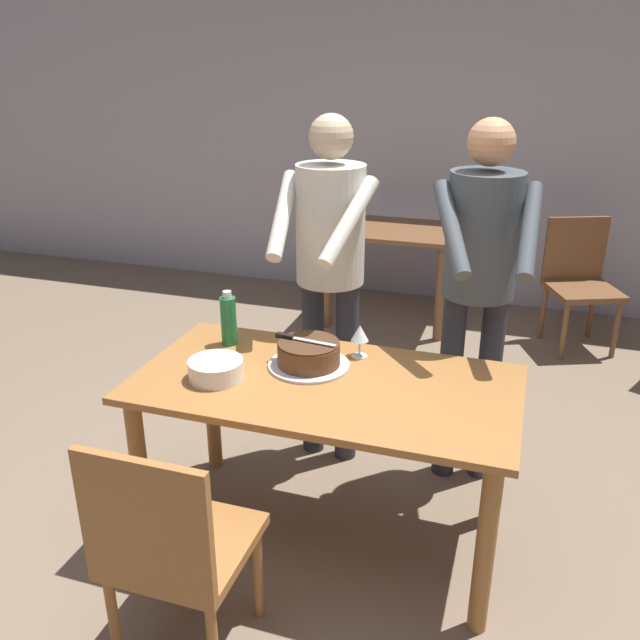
{
  "coord_description": "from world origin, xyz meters",
  "views": [
    {
      "loc": [
        0.71,
        -2.25,
        1.97
      ],
      "look_at": [
        -0.1,
        0.25,
        0.9
      ],
      "focal_mm": 37.24,
      "sensor_mm": 36.0,
      "label": 1
    }
  ],
  "objects": [
    {
      "name": "cake_knife",
      "position": [
        -0.18,
        0.11,
        0.87
      ],
      "size": [
        0.27,
        0.05,
        0.02
      ],
      "color": "silver",
      "rests_on": "cake_on_platter"
    },
    {
      "name": "main_dining_table",
      "position": [
        0.0,
        0.0,
        0.63
      ],
      "size": [
        1.53,
        0.79,
        0.75
      ],
      "color": "#9E6633",
      "rests_on": "ground_plane"
    },
    {
      "name": "cake_on_platter",
      "position": [
        -0.1,
        0.1,
        0.8
      ],
      "size": [
        0.34,
        0.34,
        0.11
      ],
      "color": "silver",
      "rests_on": "main_dining_table"
    },
    {
      "name": "person_standing_beside",
      "position": [
        0.51,
        0.64,
        1.08
      ],
      "size": [
        0.46,
        0.57,
        1.72
      ],
      "color": "#2D2D38",
      "rests_on": "ground_plane"
    },
    {
      "name": "plate_stack",
      "position": [
        -0.42,
        -0.12,
        0.79
      ],
      "size": [
        0.22,
        0.22,
        0.08
      ],
      "color": "white",
      "rests_on": "main_dining_table"
    },
    {
      "name": "ground_plane",
      "position": [
        0.0,
        0.0,
        0.0
      ],
      "size": [
        14.0,
        14.0,
        0.0
      ],
      "primitive_type": "plane",
      "color": "#7A6651"
    },
    {
      "name": "wine_glass_near",
      "position": [
        0.07,
        0.26,
        0.85
      ],
      "size": [
        0.08,
        0.08,
        0.14
      ],
      "color": "silver",
      "rests_on": "main_dining_table"
    },
    {
      "name": "person_cutting_cake",
      "position": [
        -0.17,
        0.61,
        1.08
      ],
      "size": [
        0.47,
        0.56,
        1.72
      ],
      "color": "#2D2D38",
      "rests_on": "ground_plane"
    },
    {
      "name": "water_bottle",
      "position": [
        -0.52,
        0.21,
        0.86
      ],
      "size": [
        0.07,
        0.07,
        0.25
      ],
      "color": "#1E6B38",
      "rests_on": "main_dining_table"
    },
    {
      "name": "chair_near_side",
      "position": [
        -0.27,
        -0.77,
        0.49
      ],
      "size": [
        0.44,
        0.44,
        0.9
      ],
      "color": "#9E6633",
      "rests_on": "ground_plane"
    },
    {
      "name": "background_table",
      "position": [
        -0.28,
        2.53,
        0.58
      ],
      "size": [
        1.0,
        0.7,
        0.74
      ],
      "color": "brown",
      "rests_on": "ground_plane"
    },
    {
      "name": "background_chair_1",
      "position": [
        1.07,
        2.5,
        0.49
      ],
      "size": [
        0.58,
        0.58,
        0.9
      ],
      "color": "brown",
      "rests_on": "ground_plane"
    },
    {
      "name": "back_wall",
      "position": [
        0.0,
        3.23,
        1.35
      ],
      "size": [
        10.0,
        0.12,
        2.7
      ],
      "primitive_type": "cube",
      "color": "#ADA8B2",
      "rests_on": "ground_plane"
    }
  ]
}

